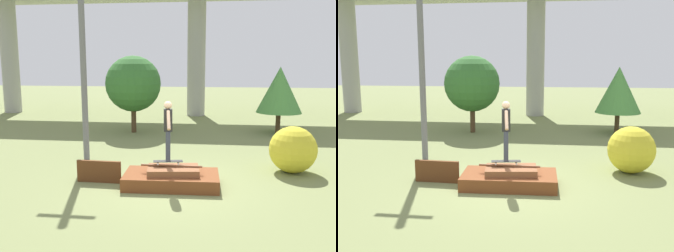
% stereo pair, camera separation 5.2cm
% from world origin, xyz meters
% --- Properties ---
extents(ground_plane, '(80.00, 80.00, 0.00)m').
position_xyz_m(ground_plane, '(0.00, 0.00, 0.00)').
color(ground_plane, olive).
extents(scrap_pile, '(2.58, 1.45, 0.59)m').
position_xyz_m(scrap_pile, '(0.01, -0.00, 0.22)').
color(scrap_pile, brown).
rests_on(scrap_pile, ground_plane).
extents(scrap_plank_loose, '(1.25, 0.14, 0.61)m').
position_xyz_m(scrap_plank_loose, '(-2.03, 0.06, 0.31)').
color(scrap_plank_loose, '#5B3319').
rests_on(scrap_plank_loose, ground_plane).
extents(skateboard, '(0.82, 0.34, 0.09)m').
position_xyz_m(skateboard, '(-0.10, 0.06, 0.66)').
color(skateboard, black).
rests_on(skateboard, scrap_pile).
extents(skater, '(0.27, 1.07, 1.62)m').
position_xyz_m(skater, '(-0.10, 0.06, 1.61)').
color(skater, '#383D4C').
rests_on(skater, skateboard).
extents(highway_overpass, '(44.00, 4.56, 7.79)m').
position_xyz_m(highway_overpass, '(0.00, 13.60, 6.79)').
color(highway_overpass, '#9E9E99').
rests_on(highway_overpass, ground_plane).
extents(utility_pole, '(1.30, 0.20, 6.69)m').
position_xyz_m(utility_pole, '(-3.20, 2.39, 3.47)').
color(utility_pole, slate).
rests_on(utility_pole, ground_plane).
extents(tree_behind_left, '(2.60, 2.60, 3.60)m').
position_xyz_m(tree_behind_left, '(-2.64, 7.54, 2.29)').
color(tree_behind_left, '#4C3823').
rests_on(tree_behind_left, ground_plane).
extents(tree_behind_right, '(2.08, 2.08, 3.09)m').
position_xyz_m(tree_behind_right, '(4.10, 8.09, 2.03)').
color(tree_behind_right, '#4C3823').
rests_on(tree_behind_right, ground_plane).
extents(bush_yellow_flowering, '(1.41, 1.41, 1.41)m').
position_xyz_m(bush_yellow_flowering, '(3.49, 1.69, 0.71)').
color(bush_yellow_flowering, gold).
rests_on(bush_yellow_flowering, ground_plane).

